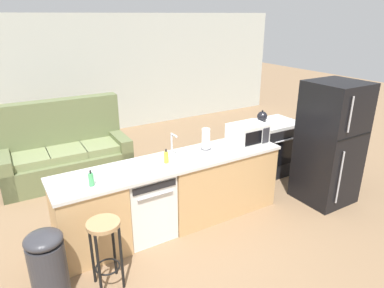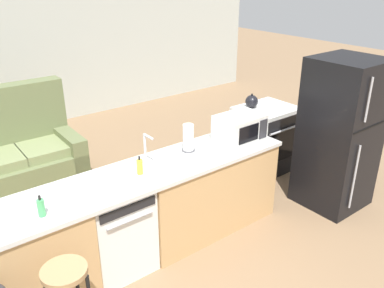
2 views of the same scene
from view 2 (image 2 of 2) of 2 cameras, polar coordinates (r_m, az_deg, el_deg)
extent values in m
plane|color=#896B4C|center=(4.21, -7.25, -15.15)|extent=(24.00, 24.00, 0.00)
cube|color=beige|center=(7.44, -23.19, 11.65)|extent=(10.00, 0.06, 2.60)
cube|color=tan|center=(3.68, -20.41, -14.77)|extent=(0.75, 0.62, 0.86)
cube|color=tan|center=(4.35, 1.81, -6.61)|extent=(1.55, 0.62, 0.86)
cube|color=silver|center=(3.79, -5.99, -3.90)|extent=(2.94, 0.66, 0.04)
cube|color=brown|center=(4.24, -5.50, -13.99)|extent=(2.86, 0.56, 0.08)
cube|color=white|center=(3.86, -10.80, -11.62)|extent=(0.58, 0.58, 0.84)
cube|color=black|center=(3.44, -8.91, -9.08)|extent=(0.52, 0.01, 0.08)
cylinder|color=#B2B2B7|center=(3.49, -8.69, -10.56)|extent=(0.44, 0.02, 0.02)
cube|color=black|center=(5.67, 10.14, 0.51)|extent=(0.76, 0.64, 0.85)
cube|color=black|center=(5.46, 12.68, -0.15)|extent=(0.53, 0.01, 0.43)
cylinder|color=silver|center=(5.36, 13.09, 2.01)|extent=(0.61, 0.03, 0.03)
cube|color=white|center=(5.51, 10.47, 4.81)|extent=(0.76, 0.64, 0.05)
torus|color=black|center=(5.30, 10.27, 4.28)|extent=(0.16, 0.16, 0.01)
torus|color=black|center=(5.55, 12.66, 4.98)|extent=(0.16, 0.16, 0.01)
torus|color=black|center=(5.46, 8.28, 5.01)|extent=(0.16, 0.16, 0.01)
torus|color=black|center=(5.70, 10.69, 5.66)|extent=(0.16, 0.16, 0.01)
cube|color=black|center=(4.90, 19.99, 1.26)|extent=(0.72, 0.70, 1.74)
cylinder|color=#B2B2B7|center=(4.40, 23.56, 5.67)|extent=(0.02, 0.02, 0.46)
cylinder|color=#B2B2B7|center=(4.71, 21.84, -4.40)|extent=(0.02, 0.02, 0.76)
cube|color=black|center=(4.67, 23.94, 2.28)|extent=(0.68, 0.01, 0.01)
cube|color=white|center=(4.37, 6.69, 2.30)|extent=(0.50, 0.36, 0.28)
cube|color=black|center=(4.23, 7.99, 1.43)|extent=(0.27, 0.01, 0.18)
cube|color=#2D2D33|center=(4.37, 9.97, 2.08)|extent=(0.11, 0.01, 0.21)
cylinder|color=silver|center=(3.92, -6.52, -2.36)|extent=(0.07, 0.07, 0.03)
cylinder|color=silver|center=(3.86, -6.62, -0.43)|extent=(0.02, 0.02, 0.26)
cylinder|color=silver|center=(3.75, -6.15, 1.04)|extent=(0.02, 0.14, 0.02)
cylinder|color=#4C4C51|center=(4.14, -0.52, -0.84)|extent=(0.14, 0.14, 0.01)
cylinder|color=white|center=(4.08, -0.52, 0.96)|extent=(0.11, 0.11, 0.27)
cylinder|color=yellow|center=(3.69, -7.34, -3.20)|extent=(0.06, 0.06, 0.14)
cylinder|color=black|center=(3.65, -7.42, -1.97)|extent=(0.02, 0.02, 0.04)
cylinder|color=#4CB266|center=(3.28, -20.41, -8.40)|extent=(0.06, 0.06, 0.14)
cylinder|color=black|center=(3.23, -20.63, -7.07)|extent=(0.02, 0.02, 0.04)
sphere|color=black|center=(5.44, 8.37, 5.93)|extent=(0.17, 0.17, 0.17)
sphere|color=black|center=(5.41, 8.43, 6.89)|extent=(0.03, 0.03, 0.03)
cone|color=black|center=(5.49, 8.97, 6.25)|extent=(0.08, 0.04, 0.06)
cylinder|color=tan|center=(3.03, -17.51, -16.69)|extent=(0.32, 0.32, 0.04)
cube|color=#667047|center=(5.58, -25.31, -4.37)|extent=(2.02, 0.94, 0.42)
cube|color=#667047|center=(5.74, -16.84, -1.15)|extent=(0.22, 0.90, 0.62)
cube|color=#7D8959|center=(5.53, -20.21, -0.64)|extent=(0.57, 0.64, 0.12)
camera|label=1|loc=(0.53, 142.34, -25.89)|focal=32.00mm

